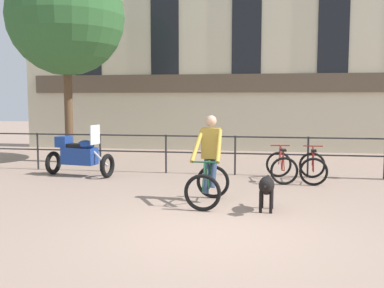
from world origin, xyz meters
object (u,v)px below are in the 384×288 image
at_px(cyclist_with_bike, 209,164).
at_px(dog, 266,186).
at_px(parked_bicycle_near_lamp, 281,166).
at_px(parked_motorcycle, 79,155).
at_px(parked_bicycle_mid_left, 313,167).

bearing_deg(cyclist_with_bike, dog, -22.70).
xyz_separation_m(cyclist_with_bike, parked_bicycle_near_lamp, (1.45, 2.61, -0.41)).
xyz_separation_m(dog, parked_bicycle_near_lamp, (0.36, 3.14, -0.10)).
bearing_deg(dog, cyclist_with_bike, 157.84).
xyz_separation_m(cyclist_with_bike, parked_motorcycle, (-3.75, 2.44, -0.20)).
distance_m(parked_motorcycle, parked_bicycle_near_lamp, 5.21).
height_order(dog, parked_bicycle_mid_left, parked_bicycle_mid_left).
relative_size(dog, parked_bicycle_near_lamp, 0.84).
relative_size(parked_motorcycle, parked_bicycle_near_lamp, 1.58).
bearing_deg(dog, parked_bicycle_near_lamp, 86.95).
xyz_separation_m(cyclist_with_bike, dog, (1.10, -0.53, -0.30)).
bearing_deg(dog, parked_motorcycle, 152.01).
bearing_deg(parked_bicycle_mid_left, parked_motorcycle, 5.27).
bearing_deg(parked_bicycle_near_lamp, dog, 77.91).
bearing_deg(cyclist_with_bike, parked_bicycle_mid_left, 52.73).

